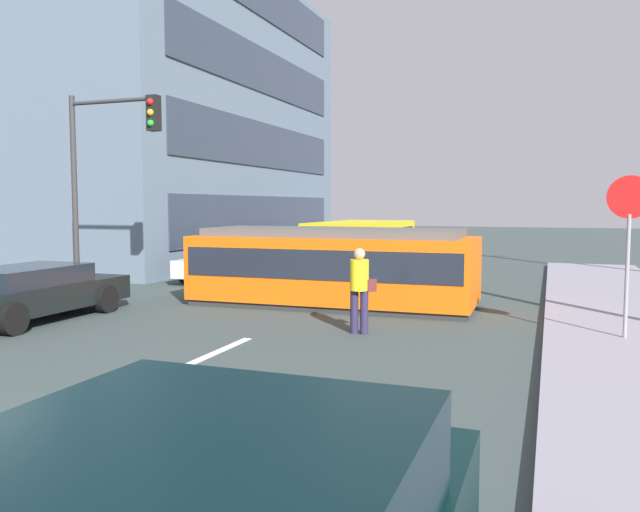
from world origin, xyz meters
The scene contains 14 objects.
ground_plane centered at (0.00, 10.00, 0.00)m, with size 120.00×120.00×0.00m, color #384442.
lane_stripe_1 centered at (0.00, 2.00, 0.01)m, with size 0.16×2.40×0.01m, color silver.
lane_stripe_2 centered at (0.00, 6.00, 0.01)m, with size 0.16×2.40×0.01m, color silver.
lane_stripe_3 centered at (0.00, 17.45, 0.01)m, with size 0.16×2.40×0.01m, color silver.
lane_stripe_4 centered at (0.00, 23.45, 0.01)m, with size 0.16×2.40×0.01m, color silver.
corner_building centered at (-14.28, 22.25, 6.40)m, with size 15.27×17.82×12.80m.
streetcar_tram centered at (0.22, 11.45, 0.99)m, with size 7.00×2.63×1.92m.
city_bus centered at (-0.77, 17.31, 1.09)m, with size 2.63×5.13×1.93m.
pedestrian_crossing centered at (1.83, 8.36, 0.94)m, with size 0.50×0.36×1.67m.
parked_sedan_mid centered at (-5.22, 7.22, 0.62)m, with size 1.94×4.54×1.19m.
parked_sedan_far centered at (-4.81, 15.42, 0.62)m, with size 2.08×4.58×1.19m.
parked_sedan_furthest centered at (-5.32, 21.78, 0.62)m, with size 2.04×4.43×1.19m.
stop_sign centered at (6.57, 9.03, 2.19)m, with size 0.76×0.07×2.88m.
traffic_light_mast centered at (-5.11, 9.66, 3.64)m, with size 2.63×0.33×5.23m.
Camera 1 is at (5.27, -3.24, 2.51)m, focal length 35.33 mm.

